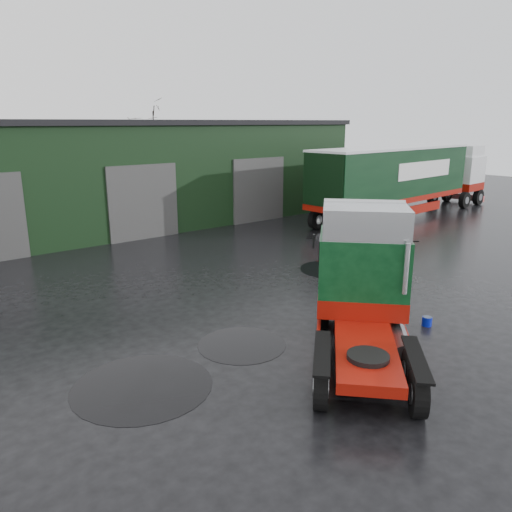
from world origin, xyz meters
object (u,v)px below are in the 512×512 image
(warehouse, at_px, (98,172))
(lorry_right, at_px, (392,183))
(hero_tractor, at_px, (366,293))
(wash_bucket, at_px, (427,321))
(tree_back_b, at_px, (142,151))

(warehouse, bearing_deg, lorry_right, -36.25)
(warehouse, height_order, lorry_right, warehouse)
(hero_tractor, relative_size, wash_bucket, 21.22)
(lorry_right, xyz_separation_m, wash_bucket, (-13.68, -11.60, -2.21))
(warehouse, height_order, wash_bucket, warehouse)
(wash_bucket, relative_size, tree_back_b, 0.04)
(hero_tractor, distance_m, lorry_right, 21.05)
(hero_tractor, xyz_separation_m, lorry_right, (17.29, 12.00, 0.36))
(lorry_right, bearing_deg, tree_back_b, -165.53)
(lorry_right, bearing_deg, wash_bucket, -53.66)
(hero_tractor, relative_size, tree_back_b, 0.86)
(warehouse, distance_m, wash_bucket, 22.84)
(hero_tractor, xyz_separation_m, wash_bucket, (3.61, 0.40, -1.86))
(wash_bucket, bearing_deg, warehouse, 93.35)
(wash_bucket, bearing_deg, hero_tractor, -173.69)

